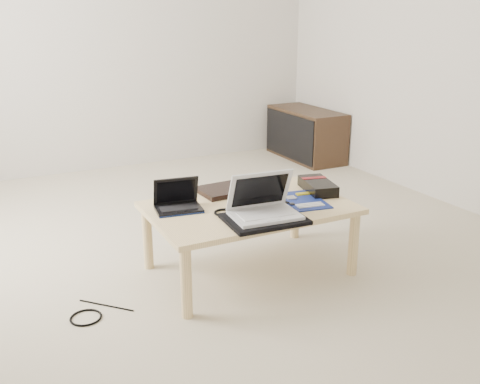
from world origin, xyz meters
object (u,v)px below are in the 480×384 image
white_laptop (263,206)px  media_cabinet (305,134)px  coffee_table (249,213)px  gpu_box (318,186)px  netbook (178,203)px

white_laptop → media_cabinet: bearing=51.8°
coffee_table → white_laptop: size_ratio=3.07×
white_laptop → gpu_box: bearing=26.0°
gpu_box → netbook: bearing=174.5°
media_cabinet → white_laptop: bearing=-128.2°
coffee_table → media_cabinet: media_cabinet is taller
coffee_table → gpu_box: (0.48, 0.04, 0.08)m
coffee_table → white_laptop: bearing=-98.8°
coffee_table → gpu_box: 0.49m
netbook → white_laptop: white_laptop is taller
gpu_box → white_laptop: bearing=-154.0°
media_cabinet → white_laptop: white_laptop is taller
netbook → gpu_box: netbook is taller
media_cabinet → gpu_box: 2.32m
gpu_box → media_cabinet: bearing=58.0°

